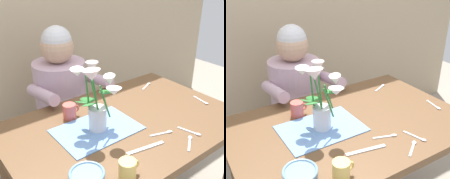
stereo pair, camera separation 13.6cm
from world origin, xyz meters
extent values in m
cube|color=brown|center=(0.00, 0.00, 0.72)|extent=(1.20, 0.80, 0.04)
cylinder|color=brown|center=(0.54, 0.34, 0.35)|extent=(0.06, 0.06, 0.70)
cylinder|color=#4C4C56|center=(-0.04, 0.62, 0.20)|extent=(0.30, 0.30, 0.40)
cylinder|color=#BC9EB2|center=(-0.04, 0.62, 0.65)|extent=(0.34, 0.34, 0.50)
sphere|color=tan|center=(-0.04, 0.62, 1.00)|extent=(0.21, 0.21, 0.21)
sphere|color=silver|center=(-0.04, 0.62, 1.04)|extent=(0.19, 0.19, 0.19)
cylinder|color=#BC9EB2|center=(-0.23, 0.48, 0.78)|extent=(0.07, 0.33, 0.12)
cylinder|color=#BC9EB2|center=(0.15, 0.48, 0.78)|extent=(0.07, 0.33, 0.12)
cube|color=#6B93D1|center=(-0.15, 0.03, 0.74)|extent=(0.40, 0.28, 0.00)
cylinder|color=silver|center=(-0.15, 0.03, 0.80)|extent=(0.09, 0.09, 0.12)
cylinder|color=#2D7533|center=(-0.11, 0.04, 0.90)|extent=(0.06, 0.02, 0.15)
cone|color=white|center=(-0.06, 0.04, 0.98)|extent=(0.08, 0.08, 0.06)
sphere|color=#E5D14C|center=(-0.06, 0.04, 0.98)|extent=(0.02, 0.02, 0.02)
cylinder|color=#2D7533|center=(-0.14, 0.07, 0.93)|extent=(0.02, 0.08, 0.21)
cone|color=silver|center=(-0.12, 0.10, 1.04)|extent=(0.08, 0.08, 0.05)
sphere|color=#E5D14C|center=(-0.12, 0.10, 1.05)|extent=(0.02, 0.02, 0.02)
cylinder|color=#2D7533|center=(-0.18, 0.07, 0.93)|extent=(0.02, 0.01, 0.21)
cone|color=white|center=(-0.21, 0.10, 1.03)|extent=(0.09, 0.09, 0.04)
sphere|color=#E5D14C|center=(-0.21, 0.10, 1.04)|extent=(0.02, 0.02, 0.02)
cylinder|color=#2D7533|center=(-0.17, 0.01, 0.94)|extent=(0.06, 0.01, 0.22)
cone|color=silver|center=(-0.20, 0.00, 1.05)|extent=(0.10, 0.10, 0.06)
sphere|color=#E5D14C|center=(-0.20, 0.00, 1.05)|extent=(0.02, 0.02, 0.02)
cylinder|color=#2D7533|center=(-0.14, -0.02, 0.90)|extent=(0.05, 0.03, 0.15)
cone|color=white|center=(-0.13, -0.07, 0.98)|extent=(0.10, 0.10, 0.04)
sphere|color=#E5D14C|center=(-0.13, -0.07, 0.98)|extent=(0.02, 0.02, 0.02)
ellipsoid|color=#2D7533|center=(-0.20, 0.06, 0.89)|extent=(0.09, 0.08, 0.04)
ellipsoid|color=#2D7533|center=(-0.09, 0.04, 0.92)|extent=(0.09, 0.06, 0.04)
ellipsoid|color=#2D7533|center=(-0.17, 0.09, 0.89)|extent=(0.07, 0.10, 0.03)
ellipsoid|color=#2D7533|center=(-0.20, 0.01, 0.91)|extent=(0.10, 0.07, 0.04)
cylinder|color=#6689A8|center=(-0.39, -0.24, 0.77)|extent=(0.13, 0.13, 0.05)
torus|color=#6689A8|center=(-0.39, -0.24, 0.79)|extent=(0.14, 0.14, 0.01)
cube|color=silver|center=(-0.07, -0.22, 0.74)|extent=(0.19, 0.05, 0.00)
cylinder|color=#CC564C|center=(-0.20, 0.21, 0.78)|extent=(0.07, 0.07, 0.08)
torus|color=#CC564C|center=(-0.16, 0.21, 0.78)|extent=(0.04, 0.01, 0.04)
cylinder|color=#E5C666|center=(-0.25, -0.31, 0.78)|extent=(0.07, 0.07, 0.08)
torus|color=#E5C666|center=(-0.22, -0.31, 0.78)|extent=(0.04, 0.01, 0.04)
cube|color=silver|center=(0.39, 0.24, 0.74)|extent=(0.10, 0.05, 0.00)
ellipsoid|color=silver|center=(0.44, 0.27, 0.74)|extent=(0.03, 0.03, 0.01)
cube|color=silver|center=(0.51, -0.08, 0.74)|extent=(0.03, 0.10, 0.00)
ellipsoid|color=silver|center=(0.50, -0.14, 0.74)|extent=(0.03, 0.03, 0.01)
cube|color=silver|center=(0.06, -0.19, 0.74)|extent=(0.10, 0.04, 0.00)
ellipsoid|color=silver|center=(0.11, -0.20, 0.74)|extent=(0.03, 0.03, 0.01)
cube|color=silver|center=(0.19, -0.25, 0.74)|extent=(0.04, 0.10, 0.00)
ellipsoid|color=silver|center=(0.20, -0.30, 0.74)|extent=(0.03, 0.03, 0.01)
cube|color=silver|center=(0.10, -0.33, 0.74)|extent=(0.09, 0.06, 0.00)
ellipsoid|color=silver|center=(0.15, -0.30, 0.74)|extent=(0.03, 0.03, 0.01)
camera|label=1|loc=(-0.80, -0.92, 1.50)|focal=44.46mm
camera|label=2|loc=(-0.69, -1.00, 1.50)|focal=44.46mm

